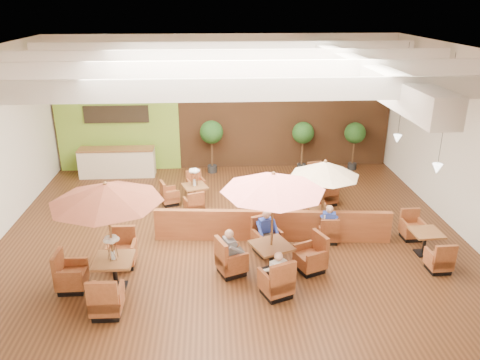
{
  "coord_description": "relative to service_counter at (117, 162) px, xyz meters",
  "views": [
    {
      "loc": [
        -0.54,
        -13.06,
        6.83
      ],
      "look_at": [
        0.3,
        0.5,
        1.5
      ],
      "focal_mm": 35.0,
      "sensor_mm": 36.0,
      "label": 1
    }
  ],
  "objects": [
    {
      "name": "diner_4",
      "position": [
        7.22,
        -6.01,
        0.14
      ],
      "size": [
        0.37,
        0.31,
        0.71
      ],
      "rotation": [
        0.0,
        0.0,
        -0.11
      ],
      "color": "silver",
      "rests_on": "ground"
    },
    {
      "name": "topiary_1",
      "position": [
        7.59,
        0.2,
        0.97
      ],
      "size": [
        0.9,
        0.9,
        2.08
      ],
      "color": "black",
      "rests_on": "ground"
    },
    {
      "name": "diner_3",
      "position": [
        7.22,
        -6.01,
        0.16
      ],
      "size": [
        0.4,
        0.35,
        0.76
      ],
      "rotation": [
        0.0,
        0.0,
        -0.2
      ],
      "color": "#273FAC",
      "rests_on": "ground"
    },
    {
      "name": "table_2",
      "position": [
        7.17,
        -5.17,
        1.09
      ],
      "size": [
        2.19,
        2.25,
        2.31
      ],
      "rotation": [
        0.0,
        0.0,
        -0.04
      ],
      "color": "brown",
      "rests_on": "ground"
    },
    {
      "name": "diner_1",
      "position": [
        5.34,
        -6.49,
        0.18
      ],
      "size": [
        0.44,
        0.39,
        0.82
      ],
      "rotation": [
        0.0,
        0.0,
        3.38
      ],
      "color": "#273FAC",
      "rests_on": "ground"
    },
    {
      "name": "room",
      "position": [
        4.65,
        -3.88,
        3.05
      ],
      "size": [
        14.04,
        14.0,
        5.52
      ],
      "color": "#381E0F",
      "rests_on": "ground"
    },
    {
      "name": "table_5",
      "position": [
        7.86,
        -2.42,
        -0.24
      ],
      "size": [
        0.96,
        2.48,
        0.89
      ],
      "rotation": [
        0.0,
        0.0,
        0.23
      ],
      "color": "brown",
      "rests_on": "ground"
    },
    {
      "name": "topiary_2",
      "position": [
        9.77,
        0.2,
        0.93
      ],
      "size": [
        0.87,
        0.87,
        2.03
      ],
      "color": "black",
      "rests_on": "ground"
    },
    {
      "name": "service_counter",
      "position": [
        0.0,
        0.0,
        0.0
      ],
      "size": [
        3.0,
        0.75,
        1.18
      ],
      "color": "beige",
      "rests_on": "ground"
    },
    {
      "name": "table_4",
      "position": [
        9.8,
        -6.85,
        -0.24
      ],
      "size": [
        0.83,
        2.4,
        0.9
      ],
      "rotation": [
        0.0,
        0.0,
        0.04
      ],
      "color": "brown",
      "rests_on": "ground"
    },
    {
      "name": "topiary_0",
      "position": [
        3.84,
        0.2,
        1.05
      ],
      "size": [
        0.95,
        0.95,
        2.2
      ],
      "color": "black",
      "rests_on": "ground"
    },
    {
      "name": "table_0",
      "position": [
        1.3,
        -8.03,
        1.46
      ],
      "size": [
        2.74,
        2.81,
        2.89
      ],
      "rotation": [
        0.0,
        0.0,
        -0.0
      ],
      "color": "brown",
      "rests_on": "ground"
    },
    {
      "name": "diner_0",
      "position": [
        5.34,
        -8.58,
        0.16
      ],
      "size": [
        0.44,
        0.42,
        0.77
      ],
      "rotation": [
        0.0,
        0.0,
        0.55
      ],
      "color": "silver",
      "rests_on": "ground"
    },
    {
      "name": "table_3",
      "position": [
        2.99,
        -2.97,
        -0.14
      ],
      "size": [
        1.74,
        2.48,
        1.47
      ],
      "rotation": [
        0.0,
        0.0,
        0.34
      ],
      "color": "brown",
      "rests_on": "ground"
    },
    {
      "name": "diner_2",
      "position": [
        4.29,
        -7.53,
        0.19
      ],
      "size": [
        0.43,
        0.46,
        0.84
      ],
      "rotation": [
        0.0,
        0.0,
        5.06
      ],
      "color": "slate",
      "rests_on": "ground"
    },
    {
      "name": "booth_divider",
      "position": [
        5.58,
        -5.8,
        -0.1
      ],
      "size": [
        7.0,
        0.8,
        0.97
      ],
      "primitive_type": "cube",
      "rotation": [
        0.0,
        0.0,
        -0.09
      ],
      "color": "brown",
      "rests_on": "ground"
    },
    {
      "name": "table_1",
      "position": [
        5.34,
        -7.53,
        1.34
      ],
      "size": [
        2.98,
        2.98,
        2.85
      ],
      "rotation": [
        0.0,
        0.0,
        0.39
      ],
      "color": "brown",
      "rests_on": "ground"
    }
  ]
}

